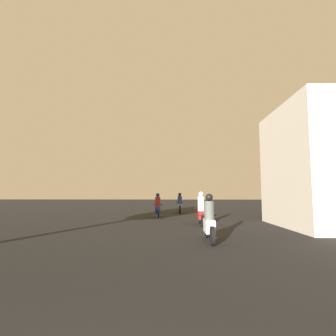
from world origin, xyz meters
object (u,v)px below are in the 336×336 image
(building_right_near, at_px, (328,166))
(motorcycle_red, at_px, (201,212))
(motorcycle_white, at_px, (209,222))
(motorcycle_silver, at_px, (180,205))
(motorcycle_blue, at_px, (158,208))

(building_right_near, bearing_deg, motorcycle_red, 171.69)
(motorcycle_white, bearing_deg, motorcycle_silver, 97.91)
(motorcycle_white, relative_size, motorcycle_silver, 0.97)
(motorcycle_white, xyz_separation_m, motorcycle_silver, (-0.73, 11.56, 0.00))
(motorcycle_blue, xyz_separation_m, building_right_near, (8.07, -4.41, 2.14))
(motorcycle_blue, bearing_deg, motorcycle_silver, 59.76)
(motorcycle_white, distance_m, motorcycle_red, 4.35)
(motorcycle_silver, bearing_deg, motorcycle_red, -74.94)
(motorcycle_white, bearing_deg, motorcycle_red, 92.07)
(motorcycle_white, relative_size, building_right_near, 0.34)
(motorcycle_red, height_order, motorcycle_silver, motorcycle_red)
(motorcycle_white, relative_size, motorcycle_red, 1.02)
(motorcycle_blue, height_order, building_right_near, building_right_near)
(motorcycle_red, relative_size, building_right_near, 0.34)
(motorcycle_white, height_order, motorcycle_silver, motorcycle_silver)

